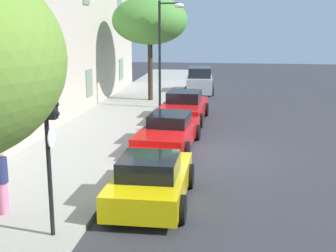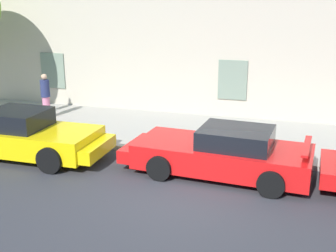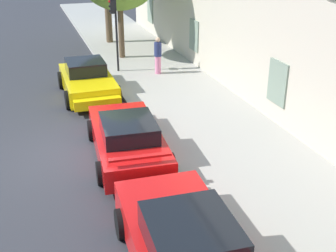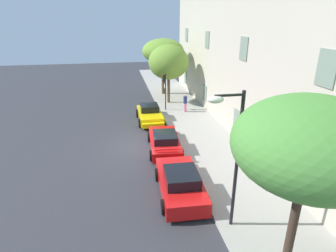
{
  "view_description": "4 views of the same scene",
  "coord_description": "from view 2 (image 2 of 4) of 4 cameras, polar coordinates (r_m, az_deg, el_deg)",
  "views": [
    {
      "loc": [
        -17.16,
        -0.78,
        4.93
      ],
      "look_at": [
        -0.09,
        1.52,
        1.04
      ],
      "focal_mm": 49.38,
      "sensor_mm": 36.0,
      "label": 1
    },
    {
      "loc": [
        2.3,
        -9.19,
        4.56
      ],
      "look_at": [
        -1.07,
        2.06,
        1.09
      ],
      "focal_mm": 46.12,
      "sensor_mm": 36.0,
      "label": 2
    },
    {
      "loc": [
        12.16,
        -0.95,
        6.31
      ],
      "look_at": [
        0.21,
        3.03,
        0.64
      ],
      "focal_mm": 46.46,
      "sensor_mm": 36.0,
      "label": 3
    },
    {
      "loc": [
        17.61,
        -1.29,
        8.5
      ],
      "look_at": [
        -1.33,
        2.21,
        0.96
      ],
      "focal_mm": 29.76,
      "sensor_mm": 36.0,
      "label": 4
    }
  ],
  "objects": [
    {
      "name": "sportscar_red_lead",
      "position": [
        13.41,
        -17.52,
        -1.36
      ],
      "size": [
        4.52,
        2.17,
        1.41
      ],
      "color": "yellow",
      "rests_on": "ground"
    },
    {
      "name": "sportscar_yellow_flank",
      "position": [
        11.66,
        6.47,
        -3.55
      ],
      "size": [
        5.15,
        2.41,
        1.33
      ],
      "color": "red",
      "rests_on": "ground"
    },
    {
      "name": "ground_plane",
      "position": [
        10.52,
        2.4,
        -9.26
      ],
      "size": [
        80.0,
        80.0,
        0.0
      ],
      "primitive_type": "plane",
      "color": "#333338"
    },
    {
      "name": "pedestrian_admiring",
      "position": [
        17.1,
        -15.88,
        3.88
      ],
      "size": [
        0.43,
        0.43,
        1.71
      ],
      "color": "pink",
      "rests_on": "sidewalk"
    },
    {
      "name": "sidewalk",
      "position": [
        14.88,
        7.02,
        -1.23
      ],
      "size": [
        60.0,
        4.49,
        0.14
      ],
      "primitive_type": "cube",
      "color": "#A8A399",
      "rests_on": "ground"
    }
  ]
}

